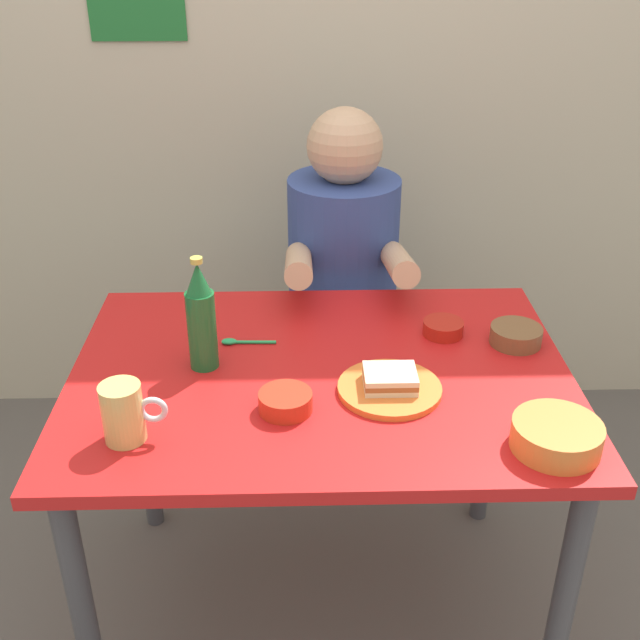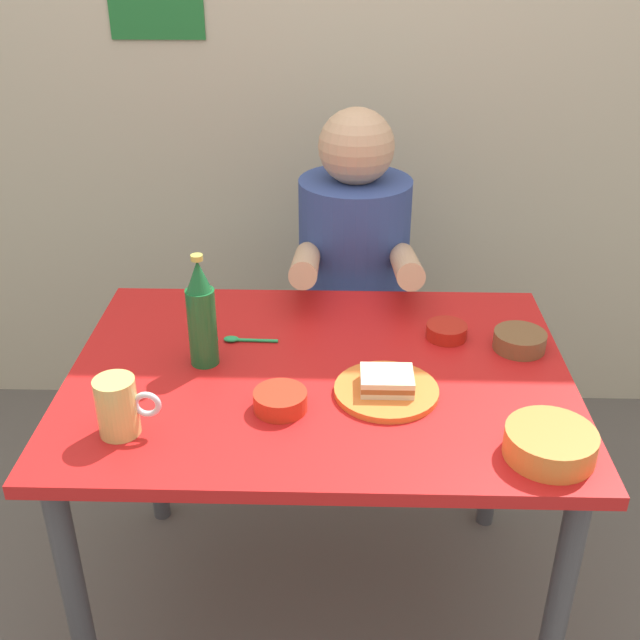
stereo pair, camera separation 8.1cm
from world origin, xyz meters
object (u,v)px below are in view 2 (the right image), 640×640
at_px(dining_table, 319,406).
at_px(beer_mug, 118,406).
at_px(stool, 351,370).
at_px(plate_orange, 386,391).
at_px(beer_bottle, 201,316).
at_px(condiment_bowl_brown, 520,340).
at_px(sandwich, 387,381).
at_px(person_seated, 354,250).

height_order(dining_table, beer_mug, beer_mug).
xyz_separation_m(stool, plate_orange, (0.06, -0.72, 0.40)).
bearing_deg(beer_bottle, dining_table, -6.37).
relative_size(dining_table, condiment_bowl_brown, 9.17).
bearing_deg(stool, dining_table, -97.54).
xyz_separation_m(stool, condiment_bowl_brown, (0.37, -0.52, 0.41)).
distance_m(stool, plate_orange, 0.82).
bearing_deg(beer_bottle, beer_mug, -114.67).
bearing_deg(condiment_bowl_brown, sandwich, -148.24).
xyz_separation_m(person_seated, beer_bottle, (-0.34, -0.59, 0.09)).
bearing_deg(sandwich, plate_orange, 0.00).
bearing_deg(plate_orange, sandwich, 180.00).
relative_size(stool, person_seated, 0.63).
height_order(beer_mug, beer_bottle, beer_bottle).
bearing_deg(sandwich, condiment_bowl_brown, 31.76).
xyz_separation_m(dining_table, condiment_bowl_brown, (0.46, 0.11, 0.12)).
distance_m(beer_bottle, condiment_bowl_brown, 0.73).
bearing_deg(plate_orange, beer_bottle, 163.95).
bearing_deg(dining_table, person_seated, 82.32).
relative_size(dining_table, plate_orange, 5.00).
relative_size(stool, condiment_bowl_brown, 3.75).
bearing_deg(sandwich, dining_table, 148.86).
xyz_separation_m(person_seated, sandwich, (0.06, -0.71, 0.01)).
bearing_deg(condiment_bowl_brown, beer_bottle, -173.61).
xyz_separation_m(beer_mug, condiment_bowl_brown, (0.84, 0.34, -0.04)).
bearing_deg(sandwich, stool, 94.75).
relative_size(person_seated, beer_bottle, 2.75).
height_order(dining_table, beer_bottle, beer_bottle).
bearing_deg(beer_mug, sandwich, 15.89).
xyz_separation_m(plate_orange, beer_mug, (-0.52, -0.15, 0.05)).
distance_m(plate_orange, sandwich, 0.02).
relative_size(person_seated, plate_orange, 3.27).
xyz_separation_m(stool, person_seated, (0.00, -0.01, 0.42)).
bearing_deg(dining_table, condiment_bowl_brown, 13.36).
distance_m(sandwich, beer_bottle, 0.43).
bearing_deg(condiment_bowl_brown, plate_orange, -148.24).
height_order(plate_orange, beer_mug, beer_mug).
bearing_deg(beer_bottle, stool, 60.48).
relative_size(beer_bottle, condiment_bowl_brown, 2.18).
bearing_deg(dining_table, beer_mug, -148.17).
distance_m(plate_orange, beer_mug, 0.54).
bearing_deg(person_seated, beer_bottle, -119.99).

